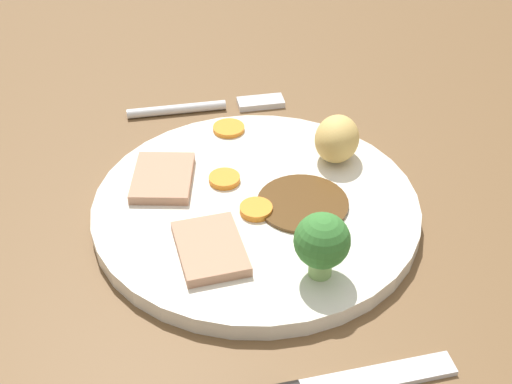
{
  "coord_description": "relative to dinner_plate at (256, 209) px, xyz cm",
  "views": [
    {
      "loc": [
        45.3,
        -14.53,
        40.49
      ],
      "look_at": [
        2.75,
        -2.82,
        6.0
      ],
      "focal_mm": 50.62,
      "sensor_mm": 36.0,
      "label": 1
    }
  ],
  "objects": [
    {
      "name": "broccoli_floret",
      "position": [
        8.87,
        2.17,
        3.62
      ],
      "size": [
        3.9,
        3.9,
        5.03
      ],
      "color": "#8CB766",
      "rests_on": "dinner_plate"
    },
    {
      "name": "gravy_pool",
      "position": [
        1.28,
        3.43,
        0.85
      ],
      "size": [
        7.19,
        7.19,
        0.3
      ],
      "primitive_type": "cylinder",
      "color": "#563819",
      "rests_on": "dinner_plate"
    },
    {
      "name": "meat_slice_main",
      "position": [
        -4.55,
        -6.6,
        1.1
      ],
      "size": [
        7.25,
        6.26,
        0.8
      ],
      "primitive_type": "cube",
      "rotation": [
        0.0,
        0.0,
        2.85
      ],
      "color": "tan",
      "rests_on": "dinner_plate"
    },
    {
      "name": "roast_potato_left",
      "position": [
        -3.98,
        8.11,
        2.66
      ],
      "size": [
        5.71,
        5.49,
        3.92
      ],
      "primitive_type": "ellipsoid",
      "rotation": [
        0.0,
        0.0,
        5.72
      ],
      "color": "#D8B260",
      "rests_on": "dinner_plate"
    },
    {
      "name": "dinner_plate",
      "position": [
        0.0,
        0.0,
        0.0
      ],
      "size": [
        25.73,
        25.73,
        1.4
      ],
      "primitive_type": "cylinder",
      "color": "silver",
      "rests_on": "dining_table"
    },
    {
      "name": "carrot_coin_front",
      "position": [
        1.2,
        -0.32,
        0.97
      ],
      "size": [
        2.55,
        2.55,
        0.54
      ],
      "primitive_type": "cylinder",
      "color": "orange",
      "rests_on": "dinner_plate"
    },
    {
      "name": "meat_slice_under",
      "position": [
        4.74,
        -4.72,
        1.1
      ],
      "size": [
        6.41,
        4.63,
        0.8
      ],
      "primitive_type": "cube",
      "rotation": [
        0.0,
        0.0,
        0.0
      ],
      "color": "tan",
      "rests_on": "dinner_plate"
    },
    {
      "name": "carrot_coin_back",
      "position": [
        -3.28,
        -1.76,
        0.94
      ],
      "size": [
        2.55,
        2.55,
        0.49
      ],
      "primitive_type": "cylinder",
      "color": "orange",
      "rests_on": "dinner_plate"
    },
    {
      "name": "dining_table",
      "position": [
        -2.75,
        2.82,
        -2.5
      ],
      "size": [
        120.0,
        84.0,
        3.6
      ],
      "primitive_type": "cube",
      "color": "brown",
      "rests_on": "ground"
    },
    {
      "name": "carrot_coin_side",
      "position": [
        -10.58,
        0.37,
        0.9
      ],
      "size": [
        2.82,
        2.82,
        0.4
      ],
      "primitive_type": "cylinder",
      "color": "orange",
      "rests_on": "dinner_plate"
    },
    {
      "name": "fork",
      "position": [
        -16.64,
        0.11,
        -0.31
      ],
      "size": [
        2.68,
        15.32,
        0.9
      ],
      "rotation": [
        0.0,
        0.0,
        1.49
      ],
      "color": "silver",
      "rests_on": "dining_table"
    }
  ]
}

